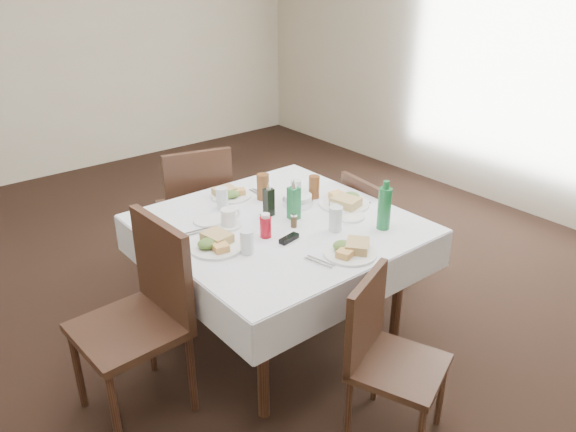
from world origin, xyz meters
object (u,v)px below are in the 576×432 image
object	(u,v)px
chair_west	(145,307)
oil_cruet_dark	(269,201)
oil_cruet_green	(294,202)
coffee_mug	(229,218)
bread_basket	(298,200)
ketchup_bottle	(266,226)
chair_north	(196,204)
chair_east	(370,225)
dining_table	(279,234)
water_s	(336,219)
water_w	(247,242)
green_bottle	(384,208)
water_n	(222,198)
water_e	(296,189)
chair_south	(384,349)

from	to	relation	value
chair_west	oil_cruet_dark	distance (m)	0.94
oil_cruet_green	coffee_mug	world-z (taller)	oil_cruet_green
oil_cruet_dark	oil_cruet_green	xyz separation A→B (m)	(0.09, -0.13, 0.01)
chair_west	oil_cruet_green	bearing A→B (deg)	1.98
bread_basket	ketchup_bottle	bearing A→B (deg)	-151.43
chair_north	oil_cruet_dark	size ratio (longest dim) A/B	4.59
chair_west	coffee_mug	size ratio (longest dim) A/B	6.47
chair_east	oil_cruet_green	bearing A→B (deg)	-175.33
dining_table	water_s	distance (m)	0.36
water_w	green_bottle	xyz separation A→B (m)	(0.76, -0.24, 0.06)
bread_basket	oil_cruet_green	xyz separation A→B (m)	(-0.15, -0.14, 0.08)
chair_east	water_s	bearing A→B (deg)	-153.26
water_w	water_n	bearing A→B (deg)	69.65
chair_west	coffee_mug	distance (m)	0.69
chair_north	dining_table	bearing A→B (deg)	-89.25
bread_basket	water_w	bearing A→B (deg)	-152.42
water_e	chair_east	bearing A→B (deg)	-16.77
water_w	chair_north	bearing A→B (deg)	73.17
chair_south	chair_east	bearing A→B (deg)	46.44
bread_basket	chair_west	bearing A→B (deg)	-171.18
coffee_mug	water_n	bearing A→B (deg)	65.84
dining_table	water_n	distance (m)	0.42
bread_basket	green_bottle	xyz separation A→B (m)	(0.16, -0.55, 0.10)
oil_cruet_dark	coffee_mug	xyz separation A→B (m)	(-0.26, 0.02, -0.04)
bread_basket	ketchup_bottle	distance (m)	0.47
chair_west	coffee_mug	xyz separation A→B (m)	(0.63, 0.18, 0.23)
chair_north	green_bottle	world-z (taller)	green_bottle
green_bottle	dining_table	bearing A→B (deg)	133.97
chair_west	chair_north	bearing A→B (deg)	48.57
dining_table	coffee_mug	xyz separation A→B (m)	(-0.25, 0.14, 0.12)
water_s	chair_west	bearing A→B (deg)	167.83
chair_north	bread_basket	size ratio (longest dim) A/B	5.17
water_n	oil_cruet_green	bearing A→B (deg)	-57.08
chair_east	green_bottle	size ratio (longest dim) A/B	2.92
chair_west	water_w	size ratio (longest dim) A/B	7.98
ketchup_bottle	chair_north	bearing A→B (deg)	81.47
water_n	coffee_mug	bearing A→B (deg)	-114.16
water_e	water_n	bearing A→B (deg)	159.90
water_e	bread_basket	distance (m)	0.10
chair_east	water_n	world-z (taller)	water_n
chair_south	water_w	world-z (taller)	water_w
chair_west	bread_basket	distance (m)	1.15
chair_south	water_s	distance (m)	0.79
chair_west	water_w	xyz separation A→B (m)	(0.53, -0.14, 0.24)
water_w	oil_cruet_dark	bearing A→B (deg)	39.21
water_n	green_bottle	world-z (taller)	green_bottle
water_e	chair_north	bearing A→B (deg)	112.88
chair_west	bread_basket	world-z (taller)	chair_west
chair_north	bread_basket	bearing A→B (deg)	-72.24
chair_west	dining_table	bearing A→B (deg)	3.07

